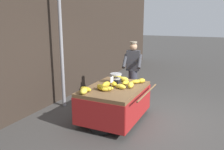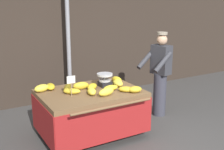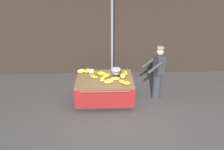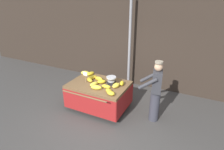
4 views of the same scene
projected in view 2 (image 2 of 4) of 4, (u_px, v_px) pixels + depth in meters
name	position (u px, v px, depth m)	size (l,w,h in m)	color
ground_plane	(141.00, 148.00, 4.59)	(60.00, 60.00, 0.00)	#423F3D
back_wall	(69.00, 15.00, 6.57)	(16.00, 0.24, 3.96)	#332821
street_pole	(68.00, 33.00, 6.13)	(0.09, 0.09, 3.27)	gray
banana_cart	(91.00, 103.00, 4.86)	(1.71, 1.40, 0.82)	brown
weighing_scale	(105.00, 80.00, 5.05)	(0.28, 0.28, 0.24)	black
price_sign	(71.00, 82.00, 4.47)	(0.14, 0.01, 0.34)	#997A51
banana_bunch_0	(51.00, 87.00, 4.89)	(0.15, 0.29, 0.10)	gold
banana_bunch_1	(106.00, 92.00, 4.56)	(0.13, 0.30, 0.13)	yellow
banana_bunch_2	(126.00, 89.00, 4.75)	(0.15, 0.27, 0.09)	gold
banana_bunch_3	(111.00, 88.00, 4.83)	(0.13, 0.26, 0.09)	yellow
banana_bunch_4	(81.00, 86.00, 4.89)	(0.11, 0.27, 0.13)	gold
banana_bunch_5	(118.00, 83.00, 5.07)	(0.16, 0.28, 0.12)	yellow
banana_bunch_6	(92.00, 91.00, 4.62)	(0.14, 0.27, 0.10)	yellow
banana_bunch_7	(117.00, 80.00, 5.28)	(0.11, 0.22, 0.12)	gold
banana_bunch_8	(135.00, 89.00, 4.72)	(0.15, 0.23, 0.11)	gold
banana_bunch_9	(92.00, 87.00, 4.87)	(0.14, 0.25, 0.11)	gold
banana_bunch_10	(68.00, 88.00, 4.79)	(0.11, 0.29, 0.12)	gold
banana_bunch_11	(72.00, 91.00, 4.65)	(0.14, 0.29, 0.09)	gold
banana_bunch_12	(42.00, 88.00, 4.76)	(0.15, 0.27, 0.12)	yellow
vendor_person	(160.00, 74.00, 5.70)	(0.65, 0.60, 1.71)	#383842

